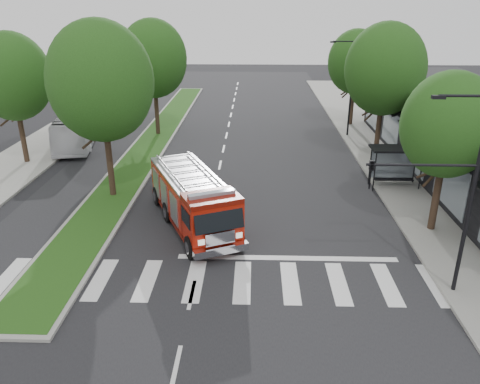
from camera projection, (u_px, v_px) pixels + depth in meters
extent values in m
plane|color=black|center=(202.00, 246.00, 22.39)|extent=(140.00, 140.00, 0.00)
cube|color=gray|center=(404.00, 176.00, 31.26)|extent=(5.00, 80.00, 0.15)
cube|color=gray|center=(7.00, 171.00, 32.03)|extent=(5.00, 80.00, 0.15)
cube|color=gray|center=(154.00, 140.00, 39.20)|extent=(3.00, 50.00, 0.14)
cube|color=#204213|center=(154.00, 140.00, 39.17)|extent=(2.60, 49.50, 0.02)
cube|color=black|center=(479.00, 141.00, 30.21)|extent=(8.00, 30.00, 5.00)
cylinder|color=black|center=(375.00, 172.00, 28.49)|extent=(0.08, 0.08, 2.50)
cylinder|color=black|center=(421.00, 172.00, 28.41)|extent=(0.08, 0.08, 2.50)
cylinder|color=black|center=(370.00, 165.00, 29.60)|extent=(0.08, 0.08, 2.50)
cylinder|color=black|center=(415.00, 166.00, 29.52)|extent=(0.08, 0.08, 2.50)
cube|color=black|center=(398.00, 149.00, 28.51)|extent=(3.20, 1.60, 0.12)
cube|color=#8C99A5|center=(392.00, 164.00, 29.63)|extent=(2.80, 0.04, 1.80)
cube|color=black|center=(394.00, 179.00, 29.27)|extent=(2.40, 0.40, 0.08)
cylinder|color=black|center=(436.00, 197.00, 23.21)|extent=(0.36, 0.36, 3.74)
ellipsoid|color=#19340E|center=(448.00, 125.00, 21.83)|extent=(4.40, 4.40, 5.06)
cylinder|color=black|center=(378.00, 129.00, 34.19)|extent=(0.36, 0.36, 4.40)
ellipsoid|color=#19340E|center=(385.00, 69.00, 32.56)|extent=(5.60, 5.60, 6.44)
cylinder|color=black|center=(352.00, 104.00, 43.52)|extent=(0.36, 0.36, 3.96)
ellipsoid|color=#19340E|center=(356.00, 62.00, 42.06)|extent=(5.00, 5.00, 5.75)
cylinder|color=black|center=(110.00, 160.00, 27.24)|extent=(0.36, 0.36, 4.62)
ellipsoid|color=#19340E|center=(101.00, 81.00, 25.54)|extent=(5.80, 5.80, 6.67)
cylinder|color=black|center=(157.00, 110.00, 40.24)|extent=(0.36, 0.36, 4.40)
ellipsoid|color=#19340E|center=(153.00, 59.00, 38.62)|extent=(5.60, 5.60, 6.44)
cylinder|color=black|center=(23.00, 135.00, 33.11)|extent=(0.36, 0.36, 4.18)
ellipsoid|color=#19340E|center=(12.00, 77.00, 31.57)|extent=(5.20, 5.20, 5.98)
cylinder|color=black|center=(471.00, 201.00, 17.34)|extent=(0.16, 0.16, 8.00)
cylinder|color=black|center=(466.00, 96.00, 15.89)|extent=(1.80, 0.10, 0.10)
cube|color=black|center=(439.00, 97.00, 15.94)|extent=(0.45, 0.20, 0.12)
cylinder|color=black|center=(422.00, 165.00, 16.87)|extent=(4.00, 0.10, 0.10)
imported|color=black|center=(371.00, 175.00, 17.07)|extent=(0.18, 0.22, 1.10)
cylinder|color=black|center=(351.00, 90.00, 39.09)|extent=(0.16, 0.16, 8.00)
cylinder|color=black|center=(344.00, 41.00, 37.64)|extent=(1.80, 0.10, 0.10)
cube|color=black|center=(333.00, 42.00, 37.68)|extent=(0.45, 0.20, 0.12)
cube|color=#670E05|center=(193.00, 215.00, 24.48)|extent=(5.67, 8.59, 0.25)
cube|color=#9E1608|center=(188.00, 192.00, 24.76)|extent=(4.86, 6.79, 1.98)
cube|color=#9E1608|center=(212.00, 221.00, 21.46)|extent=(2.99, 2.64, 2.08)
cube|color=#B2B2B7|center=(187.00, 173.00, 24.37)|extent=(4.86, 6.79, 0.12)
cylinder|color=#B2B2B7|center=(170.00, 172.00, 23.98)|extent=(2.53, 5.45, 0.10)
cylinder|color=#B2B2B7|center=(203.00, 167.00, 24.61)|extent=(2.53, 5.45, 0.10)
cube|color=silver|center=(221.00, 250.00, 20.84)|extent=(2.49, 1.37, 0.35)
cube|color=#8C99A5|center=(212.00, 194.00, 20.96)|extent=(2.13, 1.21, 0.18)
cylinder|color=black|center=(191.00, 247.00, 21.18)|extent=(0.76, 1.13, 1.09)
cylinder|color=black|center=(238.00, 238.00, 21.98)|extent=(0.76, 1.13, 1.09)
cylinder|color=black|center=(168.00, 212.00, 24.73)|extent=(0.76, 1.13, 1.09)
cylinder|color=black|center=(209.00, 205.00, 25.54)|extent=(0.76, 1.13, 1.09)
cylinder|color=black|center=(158.00, 196.00, 26.77)|extent=(0.76, 1.13, 1.09)
cylinder|color=black|center=(196.00, 190.00, 27.57)|extent=(0.76, 1.13, 1.09)
imported|color=silver|center=(78.00, 126.00, 38.26)|extent=(4.44, 10.73, 2.91)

